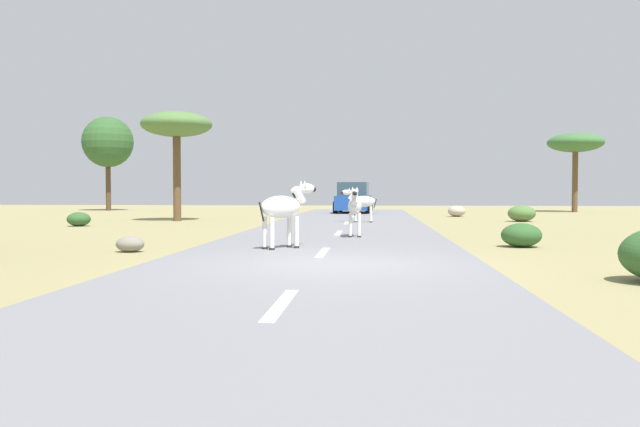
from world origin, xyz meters
The scene contains 15 objects.
ground_plane centered at (0.00, 0.00, 0.00)m, with size 90.00×90.00×0.00m, color #8E8456.
road centered at (-0.33, 0.00, 0.03)m, with size 6.00×64.00×0.05m, color slate.
lane_markings centered at (-0.33, -1.00, 0.05)m, with size 0.16×56.00×0.01m.
zebra_0 centered at (0.20, 6.55, 0.87)m, with size 0.40×1.46×1.38m.
zebra_1 centered at (0.23, 14.61, 0.86)m, with size 1.45×0.45×1.37m.
zebra_2 centered at (-1.26, 2.87, 0.95)m, with size 1.26×1.28×1.50m.
car_0 centered at (-0.41, 25.46, 0.85)m, with size 2.20×4.43×1.74m.
tree_0 centered at (13.01, 29.14, 4.17)m, with size 3.33×3.33×4.82m.
tree_3 centered at (-16.63, 29.58, 4.47)m, with size 3.30×3.30×6.15m.
tree_4 centered at (-7.77, 16.00, 4.08)m, with size 3.05×3.05×4.71m.
bush_0 centered at (4.16, 4.19, 0.28)m, with size 0.94×0.84×0.56m, color #2D5628.
bush_1 centered at (-10.17, 11.75, 0.26)m, with size 0.87×0.78×0.52m, color #2D5628.
bush_3 centered at (7.01, 16.71, 0.35)m, with size 1.16×1.05×0.70m, color #4C7038.
rock_0 centered at (-4.52, 2.27, 0.17)m, with size 0.61×0.49×0.34m, color gray.
rock_1 centered at (4.93, 21.71, 0.28)m, with size 0.87×0.91×0.55m, color #A89E8C.
Camera 1 is at (0.69, -11.04, 1.33)m, focal length 35.86 mm.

